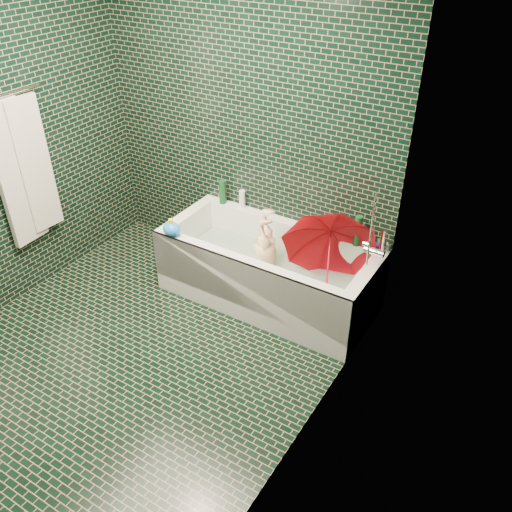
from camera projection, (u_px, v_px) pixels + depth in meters
The scene contains 20 objects.
floor at pixel (144, 351), 3.93m from camera, with size 2.80×2.80×0.00m, color black.
wall_back at pixel (245, 127), 4.23m from camera, with size 2.80×2.80×0.00m, color black.
wall_right at pixel (314, 262), 2.67m from camera, with size 2.80×2.80×0.00m, color black.
bathtub at pixel (268, 277), 4.33m from camera, with size 1.70×0.75×0.55m.
bath_mat at pixel (269, 281), 4.38m from camera, with size 1.35×0.47×0.01m, color green.
water at pixel (269, 267), 4.30m from camera, with size 1.48×0.53×0.00m, color silver.
towel_rail at pixel (5, 95), 3.76m from camera, with size 0.02×0.02×0.58m, color silver.
towel at pixel (24, 171), 4.07m from camera, with size 0.08×0.44×1.12m.
faucet at pixel (372, 246), 3.67m from camera, with size 0.18×0.19×0.55m.
child at pixel (268, 263), 4.32m from camera, with size 0.32×0.21×0.87m, color beige.
umbrella at pixel (329, 258), 3.93m from camera, with size 0.68×0.68×0.60m, color red.
soap_bottle_a at pixel (382, 252), 4.02m from camera, with size 0.10×0.10×0.26m, color white.
soap_bottle_b at pixel (376, 250), 4.04m from camera, with size 0.09×0.09×0.19m, color #431E71.
soap_bottle_c at pixel (375, 247), 4.08m from camera, with size 0.12×0.12×0.15m, color #124220.
bottle_right_tall at pixel (358, 231), 4.04m from camera, with size 0.06×0.06×0.24m, color #124220.
bottle_right_pump at pixel (383, 241), 3.96m from camera, with size 0.05×0.05×0.19m, color silver.
bottle_left_tall at pixel (223, 192), 4.60m from camera, with size 0.06×0.06×0.21m, color #124220.
bottle_left_short at pixel (242, 199), 4.56m from camera, with size 0.05×0.05×0.15m, color white.
rubber_duck at pixel (368, 239), 4.08m from camera, with size 0.13×0.10×0.10m.
bath_toy at pixel (172, 229), 4.18m from camera, with size 0.16×0.14×0.14m.
Camera 1 is at (2.21, -2.03, 2.76)m, focal length 38.00 mm.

